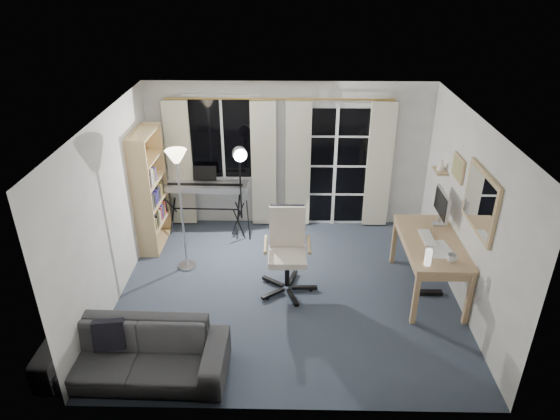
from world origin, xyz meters
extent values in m
cube|color=#3A4254|center=(0.00, 0.00, -0.01)|extent=(4.50, 4.00, 0.02)
cube|color=white|center=(-1.05, 1.98, 1.50)|extent=(1.20, 0.06, 1.40)
cube|color=black|center=(-1.05, 1.95, 1.50)|extent=(1.10, 0.02, 1.30)
cube|color=white|center=(-1.05, 1.94, 1.50)|extent=(0.04, 0.03, 1.30)
cube|color=white|center=(0.75, 1.98, 1.02)|extent=(1.32, 0.06, 2.11)
cube|color=black|center=(0.45, 1.95, 1.02)|extent=(0.55, 0.02, 1.95)
cube|color=black|center=(1.05, 1.95, 1.02)|extent=(0.55, 0.02, 1.95)
cube|color=white|center=(0.75, 1.94, 1.02)|extent=(0.05, 0.04, 2.05)
cube|color=white|center=(0.75, 1.94, 0.55)|extent=(1.15, 0.03, 0.03)
cube|color=white|center=(0.75, 1.94, 1.05)|extent=(1.15, 0.03, 0.03)
cube|color=white|center=(0.75, 1.94, 1.55)|extent=(1.15, 0.03, 0.03)
cylinder|color=gold|center=(-0.15, 1.90, 2.15)|extent=(3.50, 0.03, 0.03)
cube|color=beige|center=(-1.75, 1.88, 1.08)|extent=(0.40, 0.07, 2.10)
cube|color=beige|center=(-0.40, 1.88, 1.08)|extent=(0.40, 0.07, 2.10)
cube|color=beige|center=(0.15, 1.88, 1.08)|extent=(0.40, 0.07, 2.10)
cube|color=beige|center=(1.45, 1.88, 1.08)|extent=(0.40, 0.07, 2.10)
cube|color=tan|center=(-2.10, 0.82, 0.93)|extent=(0.30, 0.04, 1.85)
cube|color=tan|center=(-2.08, 1.65, 0.93)|extent=(0.30, 0.04, 1.85)
cube|color=tan|center=(-2.22, 1.24, 0.93)|extent=(0.05, 0.83, 1.85)
cube|color=tan|center=(-2.09, 1.23, 0.03)|extent=(0.32, 0.84, 0.02)
cube|color=tan|center=(-2.09, 1.23, 0.37)|extent=(0.32, 0.84, 0.02)
cube|color=tan|center=(-2.09, 1.23, 0.72)|extent=(0.32, 0.84, 0.02)
cube|color=tan|center=(-2.09, 1.23, 1.07)|extent=(0.32, 0.84, 0.02)
cube|color=tan|center=(-2.09, 1.23, 1.43)|extent=(0.32, 0.84, 0.02)
cube|color=tan|center=(-2.09, 1.23, 1.83)|extent=(0.32, 0.84, 0.02)
cube|color=silver|center=(-2.08, 0.89, 0.50)|extent=(0.21, 0.06, 0.24)
cube|color=olive|center=(-2.08, 0.98, 0.48)|extent=(0.21, 0.04, 0.19)
cube|color=#313131|center=(-2.08, 1.06, 0.49)|extent=(0.21, 0.04, 0.21)
cube|color=olive|center=(-2.07, 1.13, 0.52)|extent=(0.21, 0.04, 0.28)
cube|color=silver|center=(-2.07, 1.20, 0.49)|extent=(0.21, 0.05, 0.22)
cube|color=#C9393E|center=(-2.07, 1.28, 0.49)|extent=(0.21, 0.04, 0.22)
cube|color=#3D3092|center=(-2.07, 1.36, 0.50)|extent=(0.21, 0.05, 0.23)
cube|color=olive|center=(-2.07, 1.44, 0.49)|extent=(0.21, 0.03, 0.21)
cube|color=#C9393E|center=(-2.06, 1.50, 0.49)|extent=(0.21, 0.06, 0.22)
cube|color=#313131|center=(-2.06, 1.59, 0.50)|extent=(0.21, 0.03, 0.24)
cube|color=#3D3092|center=(-2.08, 0.89, 0.86)|extent=(0.21, 0.04, 0.25)
cube|color=#313131|center=(-2.08, 0.96, 0.86)|extent=(0.21, 0.06, 0.25)
cube|color=#313131|center=(-2.08, 1.05, 0.84)|extent=(0.21, 0.04, 0.21)
cube|color=#3D3092|center=(-2.07, 1.12, 0.83)|extent=(0.21, 0.03, 0.20)
cube|color=#3D3092|center=(-2.07, 1.18, 0.84)|extent=(0.21, 0.04, 0.22)
cube|color=#313131|center=(-2.07, 1.26, 0.86)|extent=(0.21, 0.04, 0.25)
cube|color=#313131|center=(-2.07, 1.32, 0.84)|extent=(0.21, 0.05, 0.20)
cube|color=#A67D3E|center=(-2.07, 1.40, 0.84)|extent=(0.21, 0.04, 0.22)
cube|color=olive|center=(-2.06, 1.48, 0.85)|extent=(0.21, 0.03, 0.23)
cube|color=#313131|center=(-2.06, 1.54, 0.84)|extent=(0.21, 0.03, 0.22)
cube|color=#C9393E|center=(-2.08, 0.89, 1.22)|extent=(0.21, 0.04, 0.26)
cube|color=#313131|center=(-2.08, 0.96, 1.19)|extent=(0.21, 0.03, 0.20)
cube|color=silver|center=(-2.08, 1.02, 1.23)|extent=(0.21, 0.04, 0.28)
cube|color=silver|center=(-2.08, 1.09, 1.21)|extent=(0.21, 0.04, 0.25)
cube|color=olive|center=(-2.07, 1.16, 1.19)|extent=(0.21, 0.04, 0.21)
cube|color=#3D3092|center=(-2.07, 1.23, 1.19)|extent=(0.21, 0.04, 0.21)
cylinder|color=#B2B2B7|center=(-1.48, 0.56, 0.01)|extent=(0.29, 0.29, 0.03)
cylinder|color=#B2B2B7|center=(-1.48, 0.56, 0.86)|extent=(0.03, 0.03, 1.68)
cone|color=#FFE5B2|center=(-1.48, 0.56, 1.73)|extent=(0.31, 0.31, 0.17)
cylinder|color=black|center=(-1.89, 1.71, 0.38)|extent=(0.04, 0.67, 0.61)
cylinder|color=black|center=(-1.89, 1.71, 0.38)|extent=(0.04, 0.67, 0.61)
cylinder|color=black|center=(-0.81, 1.69, 0.38)|extent=(0.04, 0.67, 0.61)
cylinder|color=black|center=(-0.81, 1.69, 0.38)|extent=(0.04, 0.67, 0.61)
cylinder|color=black|center=(-1.35, 1.70, 0.38)|extent=(1.07, 0.05, 0.03)
cube|color=silver|center=(-1.35, 1.70, 0.78)|extent=(1.40, 0.38, 0.10)
cube|color=white|center=(-1.35, 1.61, 0.82)|extent=(1.29, 0.18, 0.02)
cube|color=black|center=(-1.35, 1.66, 0.83)|extent=(1.25, 0.11, 0.01)
cube|color=black|center=(-1.35, 1.81, 0.96)|extent=(0.38, 0.08, 0.23)
cylinder|color=black|center=(-0.64, 1.46, 0.29)|extent=(0.08, 0.24, 0.64)
cylinder|color=black|center=(-0.81, 1.51, 0.29)|extent=(0.24, 0.09, 0.64)
cylinder|color=black|center=(-0.77, 1.33, 0.29)|extent=(0.18, 0.19, 0.64)
cylinder|color=black|center=(-0.74, 1.43, 0.91)|extent=(0.03, 0.03, 1.10)
cylinder|color=silver|center=(-0.73, 1.39, 1.46)|extent=(0.23, 0.17, 0.21)
cylinder|color=white|center=(-0.71, 1.32, 1.46)|extent=(0.18, 0.07, 0.18)
cube|color=black|center=(0.23, 0.01, 0.05)|extent=(0.35, 0.06, 0.04)
cylinder|color=black|center=(0.32, 0.01, 0.03)|extent=(0.06, 0.06, 0.05)
cube|color=black|center=(0.06, 0.23, 0.05)|extent=(0.15, 0.35, 0.04)
cylinder|color=black|center=(0.09, 0.32, 0.03)|extent=(0.06, 0.06, 0.05)
cube|color=black|center=(-0.20, 0.14, 0.05)|extent=(0.32, 0.24, 0.04)
cylinder|color=black|center=(-0.27, 0.19, 0.03)|extent=(0.06, 0.06, 0.05)
cube|color=black|center=(-0.20, -0.14, 0.05)|extent=(0.31, 0.25, 0.04)
cylinder|color=black|center=(-0.27, -0.19, 0.03)|extent=(0.06, 0.06, 0.05)
cube|color=black|center=(0.07, -0.22, 0.05)|extent=(0.16, 0.35, 0.04)
cylinder|color=black|center=(0.10, -0.30, 0.03)|extent=(0.06, 0.06, 0.05)
cylinder|color=black|center=(-0.01, 0.01, 0.30)|extent=(0.07, 0.07, 0.43)
cube|color=#F5E6CE|center=(-0.01, 0.01, 0.54)|extent=(0.51, 0.51, 0.09)
cube|color=#F5E6CE|center=(-0.01, 0.24, 0.87)|extent=(0.48, 0.14, 0.57)
cube|color=black|center=(-0.01, 0.29, 0.89)|extent=(0.46, 0.12, 0.52)
cylinder|color=tan|center=(-0.29, 0.02, 0.72)|extent=(0.05, 0.44, 0.05)
cylinder|color=tan|center=(0.28, 0.03, 0.72)|extent=(0.05, 0.44, 0.05)
cube|color=tan|center=(1.88, 0.06, 0.76)|extent=(0.73, 1.46, 0.04)
cube|color=tan|center=(1.88, 0.06, 0.69)|extent=(0.69, 1.42, 0.10)
cube|color=tan|center=(1.56, -0.63, 0.37)|extent=(0.06, 0.06, 0.74)
cube|color=tan|center=(2.21, -0.63, 0.37)|extent=(0.06, 0.06, 0.74)
cube|color=tan|center=(1.55, 0.75, 0.37)|extent=(0.06, 0.06, 0.74)
cube|color=tan|center=(2.20, 0.75, 0.37)|extent=(0.06, 0.06, 0.74)
cube|color=silver|center=(2.08, 0.51, 0.79)|extent=(0.19, 0.13, 0.02)
cube|color=silver|center=(2.08, 0.51, 0.93)|extent=(0.04, 0.03, 0.23)
cube|color=silver|center=(2.08, 0.51, 1.09)|extent=(0.04, 0.56, 0.35)
cube|color=black|center=(2.06, 0.51, 1.09)|extent=(0.01, 0.52, 0.31)
cube|color=white|center=(1.83, 0.12, 0.79)|extent=(0.15, 0.44, 0.02)
cube|color=white|center=(1.78, -0.20, 0.79)|extent=(0.06, 0.10, 0.02)
cube|color=white|center=(1.93, -0.09, 0.78)|extent=(0.27, 0.34, 0.01)
cube|color=white|center=(1.90, -0.30, 0.78)|extent=(0.23, 0.17, 0.00)
cube|color=black|center=(1.69, -0.41, 0.84)|extent=(0.05, 0.04, 0.12)
cylinder|color=white|center=(1.67, -0.51, 0.88)|extent=(0.08, 0.08, 0.21)
cube|color=black|center=(1.93, -0.04, 0.03)|extent=(0.31, 0.08, 0.05)
imported|color=silver|center=(1.98, -0.44, 0.84)|extent=(0.13, 0.10, 0.13)
cube|color=tan|center=(2.23, -0.35, 1.55)|extent=(0.04, 0.94, 0.74)
cube|color=white|center=(2.21, -0.35, 1.55)|extent=(0.01, 0.84, 0.64)
cube|color=tan|center=(2.23, 0.55, 1.60)|extent=(0.03, 0.42, 0.32)
cube|color=#4D9A57|center=(2.21, 0.55, 1.60)|extent=(0.00, 0.36, 0.26)
cube|color=tan|center=(2.16, 1.05, 1.35)|extent=(0.16, 0.30, 0.02)
cone|color=#F5E6CE|center=(2.16, 1.05, 1.44)|extent=(0.12, 0.12, 0.15)
imported|color=#2D2D30|center=(-1.63, -1.55, 0.39)|extent=(1.98, 0.62, 0.77)
cube|color=black|center=(-1.91, -1.45, 0.45)|extent=(0.35, 0.23, 0.35)
camera|label=1|loc=(0.01, -5.56, 4.08)|focal=32.00mm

